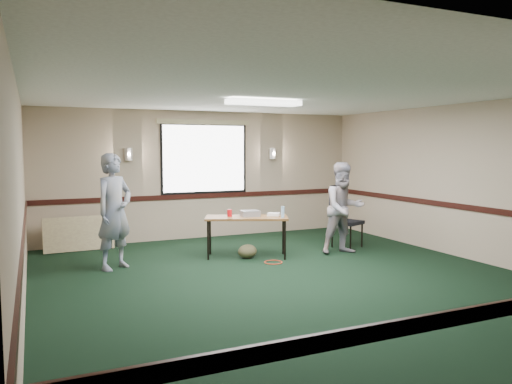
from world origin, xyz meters
name	(u,v)px	position (x,y,z in m)	size (l,w,h in m)	color
ground	(293,282)	(0.00, 0.00, 0.00)	(8.00, 8.00, 0.00)	black
room_shell	(237,167)	(0.00, 2.12, 1.58)	(8.00, 8.02, 8.00)	tan
folding_table	(247,220)	(0.05, 1.82, 0.67)	(1.55, 1.10, 0.72)	brown
projector	(250,213)	(0.12, 1.83, 0.77)	(0.31, 0.26, 0.10)	gray
game_console	(274,214)	(0.54, 1.72, 0.75)	(0.21, 0.17, 0.05)	white
red_cup	(230,213)	(-0.21, 1.96, 0.78)	(0.08, 0.08, 0.12)	red
water_bottle	(283,212)	(0.57, 1.44, 0.82)	(0.06, 0.06, 0.20)	#8BBAE3
duffel_bag	(247,251)	(0.02, 1.72, 0.12)	(0.34, 0.26, 0.24)	brown
cable_coil	(273,262)	(0.28, 1.22, 0.01)	(0.31, 0.31, 0.02)	red
folded_table	(79,234)	(-2.61, 3.60, 0.32)	(1.26, 0.05, 0.65)	#9E8361
conference_chair	(343,217)	(2.14, 1.92, 0.59)	(0.65, 0.66, 1.00)	black
person_left	(114,211)	(-2.20, 1.90, 0.92)	(0.67, 0.44, 1.84)	#3D5287
person_right	(344,208)	(1.79, 1.37, 0.83)	(0.81, 0.63, 1.67)	#7C94C2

